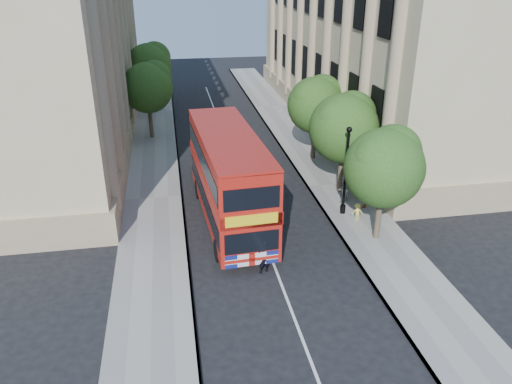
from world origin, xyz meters
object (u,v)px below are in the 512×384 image
box_van (212,157)px  woman_pedestrian (343,189)px  double_decker_bus (229,176)px  police_constable (263,256)px  lamp_post (346,175)px

box_van → woman_pedestrian: size_ratio=2.95×
double_decker_bus → woman_pedestrian: 7.32m
police_constable → woman_pedestrian: 8.89m
woman_pedestrian → police_constable: bearing=13.7°
woman_pedestrian → double_decker_bus: bearing=-23.3°
double_decker_bus → police_constable: double_decker_bus is taller
double_decker_bus → box_van: 7.27m
box_van → woman_pedestrian: (7.29, -5.91, -0.37)m
woman_pedestrian → lamp_post: bearing=38.9°
box_van → police_constable: box_van is taller
lamp_post → box_van: bearing=132.7°
lamp_post → box_van: (-6.81, 7.38, -1.21)m
double_decker_bus → woman_pedestrian: size_ratio=6.80×
double_decker_bus → box_van: bearing=89.1°
police_constable → woman_pedestrian: (6.10, 6.46, 0.06)m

